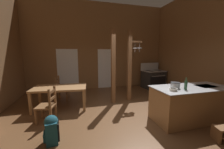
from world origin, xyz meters
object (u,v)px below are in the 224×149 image
ladderback_chair_near_window (61,89)px  mixing_bowl_on_counter (173,89)px  step_stool (224,133)px  kitchen_island (191,103)px  backpack (51,128)px  dining_table (60,89)px  bottle_tall_on_counter (186,85)px  stockpot_on_counter (175,85)px  ladderback_chair_by_post (48,105)px  stove_range (153,79)px

ladderback_chair_near_window → mixing_bowl_on_counter: (2.88, -2.83, 0.52)m
step_stool → mixing_bowl_on_counter: (-0.69, 0.78, 0.79)m
kitchen_island → mixing_bowl_on_counter: size_ratio=11.75×
kitchen_island → mixing_bowl_on_counter: bearing=-166.8°
backpack → mixing_bowl_on_counter: 2.91m
kitchen_island → dining_table: size_ratio=1.22×
bottle_tall_on_counter → stockpot_on_counter: bearing=131.6°
step_stool → ladderback_chair_by_post: 4.21m
stove_range → stockpot_on_counter: stove_range is taller
step_stool → bottle_tall_on_counter: 1.23m
dining_table → step_stool: bearing=-37.9°
backpack → stockpot_on_counter: bearing=1.6°
dining_table → ladderback_chair_near_window: size_ratio=1.88×
kitchen_island → step_stool: size_ratio=5.09×
ladderback_chair_by_post → stockpot_on_counter: bearing=-15.4°
backpack → dining_table: bearing=90.0°
kitchen_island → ladderback_chair_near_window: size_ratio=2.28×
kitchen_island → stove_range: (0.95, 3.38, 0.01)m
stove_range → ladderback_chair_near_window: bearing=-171.1°
stove_range → step_stool: stove_range is taller
step_stool → backpack: backpack is taller
backpack → step_stool: bearing=-14.2°
step_stool → dining_table: bearing=142.1°
ladderback_chair_near_window → mixing_bowl_on_counter: mixing_bowl_on_counter is taller
ladderback_chair_by_post → stove_range: bearing=27.2°
ladderback_chair_by_post → mixing_bowl_on_counter: size_ratio=5.15×
stove_range → ladderback_chair_by_post: stove_range is taller
ladderback_chair_near_window → bottle_tall_on_counter: (3.26, -2.82, 0.60)m
kitchen_island → dining_table: bearing=153.6°
stove_range → stockpot_on_counter: (-1.49, -3.36, 0.53)m
kitchen_island → stockpot_on_counter: (-0.54, 0.02, 0.55)m
kitchen_island → ladderback_chair_near_window: (-3.64, 2.66, -0.02)m
kitchen_island → stockpot_on_counter: bearing=178.1°
step_stool → ladderback_chair_by_post: ladderback_chair_by_post is taller
mixing_bowl_on_counter → step_stool: bearing=-48.5°
backpack → mixing_bowl_on_counter: size_ratio=3.23×
dining_table → ladderback_chair_near_window: 0.90m
mixing_bowl_on_counter → kitchen_island: bearing=13.2°
stove_range → dining_table: (-4.53, -1.59, 0.17)m
ladderback_chair_near_window → step_stool: bearing=-45.3°
step_stool → ladderback_chair_near_window: bearing=134.7°
stove_range → ladderback_chair_near_window: (-4.59, -0.72, -0.03)m
ladderback_chair_near_window → stockpot_on_counter: 4.11m
stove_range → mixing_bowl_on_counter: 3.97m
dining_table → bottle_tall_on_counter: size_ratio=5.88×
ladderback_chair_near_window → stockpot_on_counter: stockpot_on_counter is taller
bottle_tall_on_counter → mixing_bowl_on_counter: bearing=-177.7°
ladderback_chair_near_window → backpack: (0.05, -2.72, -0.14)m
dining_table → backpack: (-0.00, -1.85, -0.34)m
dining_table → ladderback_chair_by_post: size_ratio=1.88×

